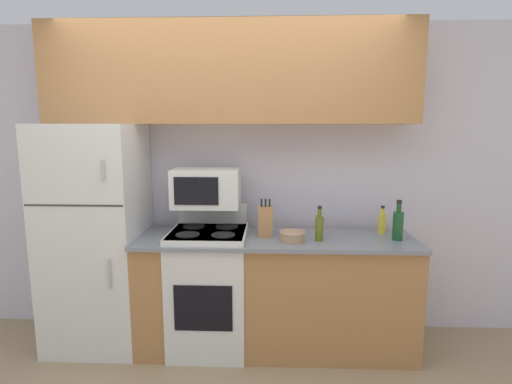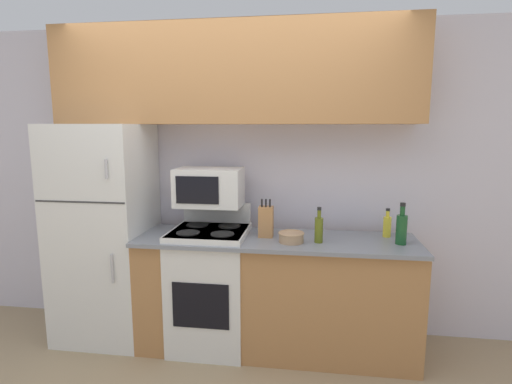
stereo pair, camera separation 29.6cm
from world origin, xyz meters
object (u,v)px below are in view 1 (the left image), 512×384
Objects in this scene: knife_block at (265,221)px; bottle_olive_oil at (319,227)px; bottle_wine_green at (398,224)px; stove at (209,288)px; bowl at (292,236)px; microwave at (206,188)px; refrigerator at (96,237)px; bottle_cooking_spray at (382,223)px.

knife_block is 0.41m from bottle_olive_oil.
knife_block is at bearing 176.43° from bottle_wine_green.
bowl is (0.64, -0.10, 0.45)m from stove.
bowl is (0.66, -0.21, -0.32)m from microwave.
bottle_wine_green is (0.78, 0.06, 0.08)m from bowl.
stove is at bearing 174.68° from bottle_olive_oil.
bottle_olive_oil is at bearing -4.29° from refrigerator.
bottle_cooking_spray is (0.71, 0.25, 0.05)m from bowl.
bottle_wine_green is (0.98, -0.06, -0.00)m from knife_block.
refrigerator is at bearing 176.67° from stove.
stove is at bearing 171.03° from bowl.
refrigerator is at bearing 178.73° from knife_block.
stove reaches higher than bowl.
stove is (0.89, -0.05, -0.39)m from refrigerator.
bottle_wine_green is at bearing 3.85° from bottle_olive_oil.
microwave is 1.76× the size of knife_block.
stove is at bearing -177.05° from knife_block.
bottle_olive_oil is at bearing -12.51° from microwave.
stove is at bearing -77.43° from microwave.
microwave reaches higher than knife_block.
stove is 0.69m from knife_block.
bottle_olive_oil reaches higher than stove.
knife_block is at bearing -1.27° from refrigerator.
bottle_olive_oil is (0.40, -0.10, -0.02)m from knife_block.
bottle_olive_oil is (1.73, -0.13, 0.13)m from refrigerator.
bottle_wine_green reaches higher than knife_block.
bottle_cooking_spray is at bearing 19.14° from bowl.
refrigerator is 2.25m from bottle_cooking_spray.
microwave is (-0.03, 0.11, 0.77)m from stove.
microwave reaches higher than bottle_olive_oil.
refrigerator is at bearing -177.58° from bottle_cooking_spray.
bottle_olive_oil is 0.87× the size of bottle_wine_green.
knife_block is 1.13× the size of bottle_olive_oil.
bottle_olive_oil is at bearing -5.32° from stove.
knife_block reaches higher than bottle_cooking_spray.
knife_block is (0.46, -0.09, -0.24)m from microwave.
bottle_cooking_spray is at bearing 109.23° from bottle_wine_green.
microwave is at bearing 174.00° from bottle_wine_green.
bowl is at bearing -5.69° from refrigerator.
knife_block is at bearing 165.81° from bottle_olive_oil.
bottle_olive_oil is at bearing 6.61° from bowl.
bowl is 0.73× the size of bottle_olive_oil.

